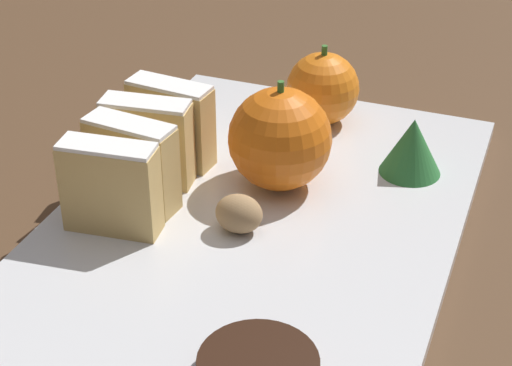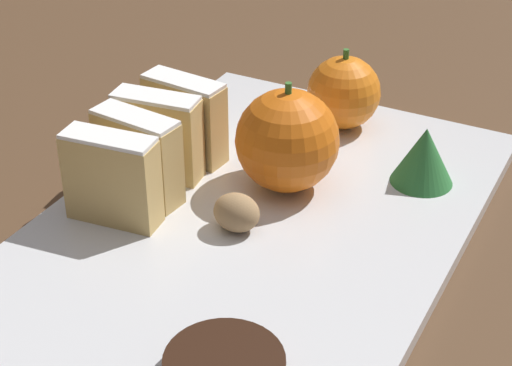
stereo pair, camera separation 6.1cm
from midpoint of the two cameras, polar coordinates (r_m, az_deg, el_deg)
The scene contains 10 objects.
ground_plane at distance 0.63m, azimuth 2.76°, elevation -3.33°, with size 6.00×6.00×0.00m, color #513823.
serving_platter at distance 0.63m, azimuth 2.77°, elevation -2.88°, with size 0.29×0.43×0.01m.
stollen_slice_front at distance 0.61m, azimuth -6.80°, elevation 0.21°, with size 0.07×0.03×0.07m.
stollen_slice_second at distance 0.63m, azimuth -5.19°, elevation 1.68°, with size 0.07×0.03×0.07m.
stollen_slice_third at distance 0.66m, azimuth -3.97°, elevation 3.10°, with size 0.07×0.03×0.07m.
stollen_slice_fourth at distance 0.68m, azimuth -2.24°, elevation 4.26°, with size 0.07×0.03×0.07m.
orange_near at distance 0.64m, azimuth 4.92°, elevation 2.74°, with size 0.08×0.08×0.09m.
orange_far at distance 0.74m, azimuth 8.58°, elevation 5.86°, with size 0.06×0.06×0.07m.
walnut at distance 0.60m, azimuth 1.57°, elevation -2.07°, with size 0.03×0.03×0.03m.
evergreen_sprig at distance 0.67m, azimuth 13.70°, elevation 1.71°, with size 0.05×0.05×0.05m.
Camera 2 is at (0.24, -0.46, 0.36)m, focal length 60.00 mm.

